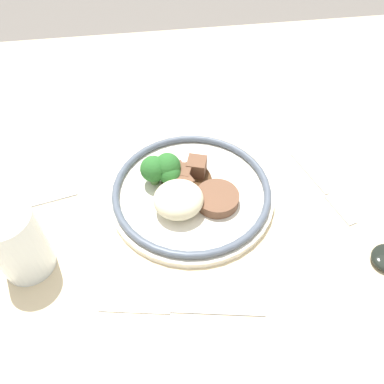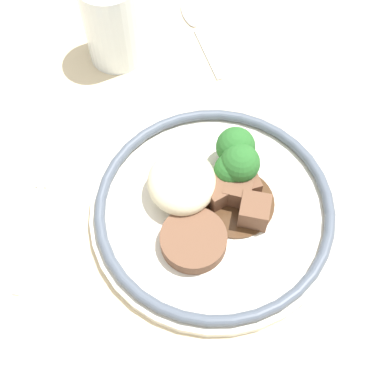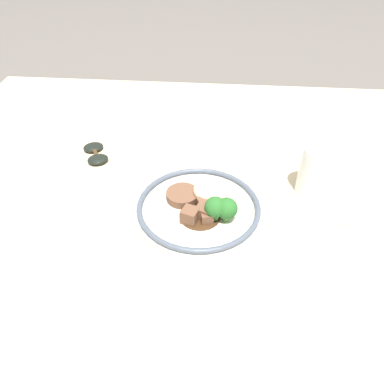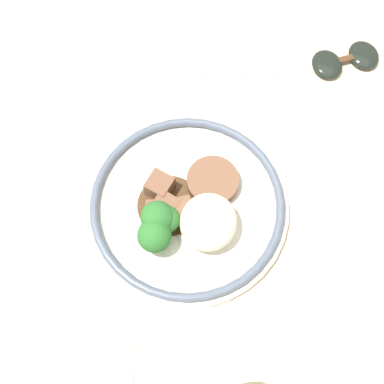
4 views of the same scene
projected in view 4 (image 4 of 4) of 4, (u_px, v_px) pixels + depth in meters
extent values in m
plane|color=#5B5651|center=(216.00, 208.00, 0.77)|extent=(8.00, 8.00, 0.00)
cube|color=beige|center=(217.00, 204.00, 0.76)|extent=(1.44, 1.24, 0.04)
cylinder|color=silver|center=(187.00, 207.00, 0.73)|extent=(0.27, 0.27, 0.01)
torus|color=#4C5666|center=(187.00, 204.00, 0.72)|extent=(0.26, 0.26, 0.01)
ellipsoid|color=beige|center=(208.00, 222.00, 0.69)|extent=(0.08, 0.07, 0.05)
cylinder|color=brown|center=(213.00, 182.00, 0.72)|extent=(0.07, 0.07, 0.02)
cylinder|color=#472D19|center=(169.00, 206.00, 0.72)|extent=(0.09, 0.09, 0.00)
cube|color=brown|center=(181.00, 211.00, 0.70)|extent=(0.04, 0.04, 0.03)
cube|color=brown|center=(160.00, 186.00, 0.72)|extent=(0.04, 0.04, 0.03)
cube|color=brown|center=(155.00, 211.00, 0.71)|extent=(0.03, 0.03, 0.02)
cube|color=brown|center=(165.00, 207.00, 0.71)|extent=(0.04, 0.04, 0.03)
cylinder|color=#568442|center=(159.00, 224.00, 0.70)|extent=(0.02, 0.02, 0.02)
sphere|color=#286628|center=(157.00, 218.00, 0.68)|extent=(0.04, 0.04, 0.04)
cylinder|color=#568442|center=(166.00, 224.00, 0.70)|extent=(0.01, 0.01, 0.01)
sphere|color=#286628|center=(166.00, 219.00, 0.69)|extent=(0.04, 0.04, 0.04)
cylinder|color=#568442|center=(156.00, 241.00, 0.70)|extent=(0.02, 0.02, 0.02)
sphere|color=#286628|center=(154.00, 236.00, 0.67)|extent=(0.04, 0.04, 0.04)
cube|color=#B7B7BC|center=(200.00, 76.00, 0.81)|extent=(0.03, 0.11, 0.00)
cube|color=#B7B7BC|center=(259.00, 72.00, 0.81)|extent=(0.03, 0.07, 0.00)
cube|color=#B7B7BC|center=(337.00, 233.00, 0.72)|extent=(0.13, 0.03, 0.00)
cube|color=#B7B7BC|center=(313.00, 310.00, 0.68)|extent=(0.10, 0.03, 0.00)
ellipsoid|color=black|center=(327.00, 64.00, 0.81)|extent=(0.07, 0.06, 0.02)
ellipsoid|color=black|center=(364.00, 55.00, 0.82)|extent=(0.07, 0.06, 0.02)
cube|color=#472D19|center=(346.00, 59.00, 0.81)|extent=(0.02, 0.03, 0.00)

